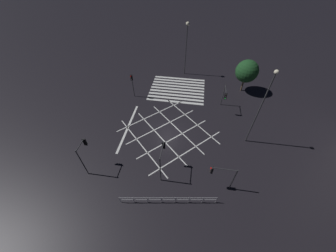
{
  "coord_description": "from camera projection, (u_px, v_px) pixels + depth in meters",
  "views": [
    {
      "loc": [
        -2.79,
        17.42,
        18.94
      ],
      "look_at": [
        0.0,
        0.0,
        1.14
      ],
      "focal_mm": 20.0,
      "sensor_mm": 36.0,
      "label": 1
    }
  ],
  "objects": [
    {
      "name": "ground_plane",
      "position": [
        168.0,
        132.0,
        25.87
      ],
      "size": [
        200.0,
        200.0,
        0.0
      ],
      "primitive_type": "plane",
      "color": "black"
    },
    {
      "name": "road_markings",
      "position": [
        174.0,
        99.0,
        31.2
      ],
      "size": [
        14.18,
        21.4,
        0.01
      ],
      "color": "silver",
      "rests_on": "ground_plane"
    },
    {
      "name": "traffic_light_median_north",
      "position": [
        162.0,
        155.0,
        19.42
      ],
      "size": [
        0.36,
        2.41,
        4.11
      ],
      "rotation": [
        0.0,
        0.0,
        -1.57
      ],
      "color": "#2D2D30",
      "rests_on": "ground_plane"
    },
    {
      "name": "traffic_light_nw_main",
      "position": [
        221.0,
        173.0,
        18.24
      ],
      "size": [
        2.57,
        0.36,
        3.69
      ],
      "color": "#2D2D30",
      "rests_on": "ground_plane"
    },
    {
      "name": "traffic_light_ne_cross",
      "position": [
        84.0,
        151.0,
        19.71
      ],
      "size": [
        0.36,
        1.89,
        4.29
      ],
      "rotation": [
        0.0,
        0.0,
        -1.57
      ],
      "color": "#2D2D30",
      "rests_on": "ground_plane"
    },
    {
      "name": "traffic_light_se_cross",
      "position": [
        132.0,
        81.0,
        29.56
      ],
      "size": [
        0.36,
        0.39,
        4.09
      ],
      "rotation": [
        0.0,
        0.0,
        1.57
      ],
      "color": "#2D2D30",
      "rests_on": "ground_plane"
    },
    {
      "name": "traffic_light_sw_cross",
      "position": [
        225.0,
        95.0,
        27.23
      ],
      "size": [
        0.36,
        2.43,
        3.8
      ],
      "rotation": [
        0.0,
        0.0,
        1.57
      ],
      "color": "#2D2D30",
      "rests_on": "ground_plane"
    },
    {
      "name": "street_lamp_east",
      "position": [
        187.0,
        36.0,
        31.94
      ],
      "size": [
        0.61,
        0.61,
        9.35
      ],
      "color": "#2D2D30",
      "rests_on": "ground_plane"
    },
    {
      "name": "street_lamp_west",
      "position": [
        263.0,
        101.0,
        20.04
      ],
      "size": [
        0.46,
        0.46,
        10.24
      ],
      "color": "#2D2D30",
      "rests_on": "ground_plane"
    },
    {
      "name": "street_tree_near",
      "position": [
        247.0,
        71.0,
        30.27
      ],
      "size": [
        3.63,
        3.63,
        5.51
      ],
      "color": "brown",
      "rests_on": "ground_plane"
    },
    {
      "name": "pedestrian_railing",
      "position": [
        168.0,
        199.0,
        18.51
      ],
      "size": [
        9.55,
        1.57,
        1.05
      ],
      "rotation": [
        0.0,
        0.0,
        -2.98
      ],
      "color": "#B7B7BC",
      "rests_on": "ground_plane"
    }
  ]
}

